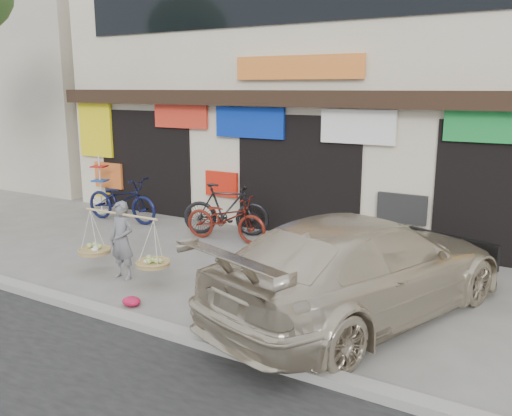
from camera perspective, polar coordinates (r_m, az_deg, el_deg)
The scene contains 11 objects.
ground at distance 9.56m, azimuth -5.33°, elevation -7.56°, with size 70.00×70.00×0.00m, color gray.
kerb at distance 8.13m, azimuth -13.85°, elevation -11.15°, with size 70.00×0.25×0.12m, color gray.
shophouse_block at distance 14.64m, azimuth 9.79°, elevation 13.05°, with size 14.00×6.32×7.00m.
neighbor_west at distance 23.61m, azimuth -22.44°, elevation 10.96°, with size 12.00×7.00×6.00m, color #BAB09A.
street_vendor at distance 9.71m, azimuth -13.92°, elevation -3.69°, with size 1.95×0.57×1.38m.
bike_0 at distance 13.87m, azimuth -13.96°, elevation 0.87°, with size 0.74×2.12×1.12m, color #10153C.
bike_1 at distance 12.23m, azimuth -3.19°, elevation -0.15°, with size 0.56×1.97×1.18m, color black.
bike_2 at distance 11.78m, azimuth -3.20°, elevation -1.10°, with size 0.67×1.91×1.00m, color maroon.
suv at distance 8.01m, azimuth 11.20°, elevation -6.08°, with size 3.61×5.58×1.50m.
display_rack at distance 15.06m, azimuth -16.03°, elevation 1.88°, with size 0.46×0.46×1.53m.
red_bag at distance 8.65m, azimuth -12.97°, elevation -9.56°, with size 0.31×0.25×0.14m, color #BB1139.
Camera 1 is at (5.36, -7.21, 3.28)m, focal length 38.00 mm.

